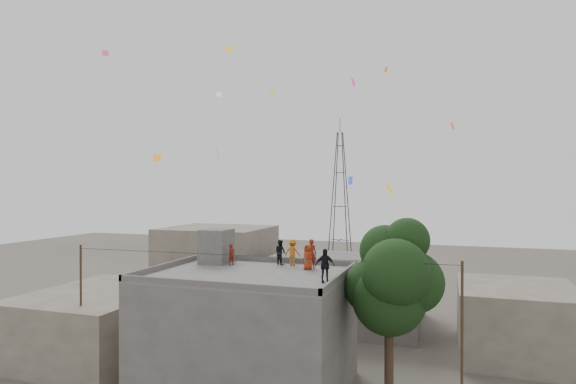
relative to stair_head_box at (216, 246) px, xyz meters
name	(u,v)px	position (x,y,z in m)	size (l,w,h in m)	color
main_building	(248,331)	(3.20, -2.60, -4.05)	(10.00, 8.00, 6.10)	#514E4B
parapet	(248,270)	(3.20, -2.60, -0.85)	(10.00, 8.00, 0.30)	#514E4B
stair_head_box	(216,246)	(0.00, 0.00, 0.00)	(1.60, 1.80, 2.00)	#514E4B
neighbor_west	(102,322)	(-7.80, -0.60, -5.10)	(8.00, 10.00, 4.00)	#5F584B
neighbor_north	(343,290)	(5.20, 11.40, -4.60)	(12.00, 9.00, 5.00)	#514E4B
neighbor_northwest	(217,266)	(-6.80, 13.40, -3.60)	(9.00, 8.00, 7.00)	#5F584B
neighbor_east	(517,321)	(17.20, 7.40, -4.90)	(7.00, 8.00, 4.40)	#5F584B
tree	(393,280)	(10.57, -2.00, -1.00)	(4.90, 4.60, 9.10)	black
utility_line	(248,324)	(3.70, -3.85, -3.27)	(20.12, 0.62, 7.40)	black
transmission_tower	(340,199)	(-0.80, 37.40, 1.97)	(2.97, 2.97, 20.01)	black
person_red_adult	(311,254)	(5.88, 0.00, -0.19)	(0.59, 0.39, 1.62)	maroon
person_orange_child	(308,257)	(5.84, -0.59, -0.31)	(0.67, 0.44, 1.38)	#992D11
person_dark_child	(280,252)	(3.82, 0.64, -0.28)	(0.70, 0.54, 1.44)	black
person_dark_adult	(325,266)	(7.60, -3.73, -0.20)	(0.94, 0.39, 1.60)	black
person_orange_adult	(293,252)	(4.59, 0.59, -0.25)	(0.97, 0.56, 1.50)	#B65F14
person_red_child	(232,255)	(1.22, -0.48, -0.39)	(0.44, 0.29, 1.21)	maroon
kites	(298,111)	(3.83, 4.00, 8.42)	(21.28, 17.39, 12.89)	orange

